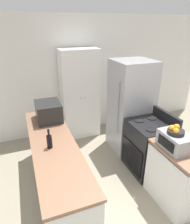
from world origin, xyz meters
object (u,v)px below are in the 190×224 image
at_px(pantry_cabinet, 80,95).
at_px(refrigerator, 131,107).
at_px(microwave, 49,111).
at_px(wine_bottle, 49,141).
at_px(toaster_oven, 175,141).
at_px(fruit_bowl, 175,131).
at_px(stove, 148,146).

relative_size(pantry_cabinet, refrigerator, 1.08).
relative_size(refrigerator, microwave, 3.64).
height_order(refrigerator, wine_bottle, refrigerator).
bearing_deg(microwave, pantry_cabinet, 46.60).
relative_size(refrigerator, wine_bottle, 6.56).
bearing_deg(wine_bottle, pantry_cabinet, 61.23).
relative_size(microwave, toaster_oven, 1.19).
relative_size(microwave, fruit_bowl, 2.34).
distance_m(pantry_cabinet, wine_bottle, 1.95).
xyz_separation_m(pantry_cabinet, toaster_oven, (0.59, -2.31, 0.04)).
bearing_deg(toaster_oven, microwave, 133.81).
distance_m(refrigerator, toaster_oven, 1.45).
height_order(stove, wine_bottle, wine_bottle).
bearing_deg(stove, microwave, 153.65).
height_order(pantry_cabinet, fruit_bowl, pantry_cabinet).
relative_size(pantry_cabinet, stove, 1.84).
distance_m(stove, refrigerator, 0.87).
xyz_separation_m(pantry_cabinet, microwave, (-0.81, -0.85, 0.08)).
relative_size(wine_bottle, toaster_oven, 0.66).
bearing_deg(pantry_cabinet, microwave, -133.40).
relative_size(pantry_cabinet, toaster_oven, 4.65).
bearing_deg(toaster_oven, stove, 78.58).
xyz_separation_m(pantry_cabinet, fruit_bowl, (0.57, -2.30, 0.19)).
xyz_separation_m(stove, microwave, (-1.54, 0.76, 0.60)).
bearing_deg(pantry_cabinet, fruit_bowl, -76.00).
relative_size(toaster_oven, fruit_bowl, 1.97).
distance_m(toaster_oven, fruit_bowl, 0.15).
bearing_deg(stove, fruit_bowl, -103.17).
bearing_deg(refrigerator, toaster_oven, -97.17).
height_order(pantry_cabinet, wine_bottle, pantry_cabinet).
relative_size(pantry_cabinet, microwave, 3.92).
relative_size(stove, wine_bottle, 3.84).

